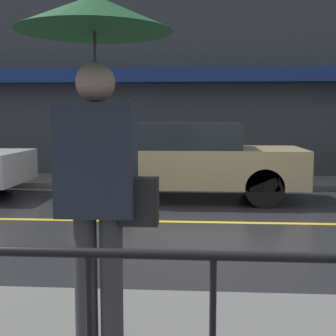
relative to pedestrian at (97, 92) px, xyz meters
name	(u,v)px	position (x,y,z in m)	size (l,w,h in m)	color
ground_plane	(217,223)	(0.90, 4.16, -1.76)	(80.00, 80.00, 0.00)	#262628
sidewalk_far	(211,182)	(0.90, 8.16, -1.71)	(28.00, 1.77, 0.11)	#60605E
lane_marking	(217,222)	(0.90, 4.16, -1.76)	(25.20, 0.12, 0.01)	gold
building_storefront	(211,58)	(0.90, 9.17, 1.30)	(28.00, 0.85, 6.18)	#383D42
pedestrian	(97,92)	(0.00, 0.00, 0.00)	(0.95, 0.95, 2.22)	#333338
car_tan	(188,160)	(0.41, 6.15, -1.00)	(4.28, 1.71, 1.48)	tan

